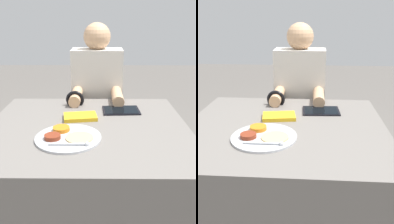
% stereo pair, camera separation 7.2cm
% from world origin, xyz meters
% --- Properties ---
extents(dining_table, '(1.00, 0.90, 0.76)m').
position_xyz_m(dining_table, '(0.00, 0.00, 0.38)').
color(dining_table, slate).
rests_on(dining_table, ground_plane).
extents(thali_tray, '(0.29, 0.29, 0.03)m').
position_xyz_m(thali_tray, '(-0.08, -0.15, 0.76)').
color(thali_tray, '#B7BABF').
rests_on(thali_tray, dining_table).
extents(red_notebook, '(0.19, 0.14, 0.02)m').
position_xyz_m(red_notebook, '(-0.04, 0.10, 0.76)').
color(red_notebook, silver).
rests_on(red_notebook, dining_table).
extents(tablet_device, '(0.21, 0.16, 0.01)m').
position_xyz_m(tablet_device, '(0.18, 0.22, 0.76)').
color(tablet_device, black).
rests_on(tablet_device, dining_table).
extents(person_diner, '(0.36, 0.46, 1.23)m').
position_xyz_m(person_diner, '(0.04, 0.61, 0.58)').
color(person_diner, black).
rests_on(person_diner, ground_plane).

